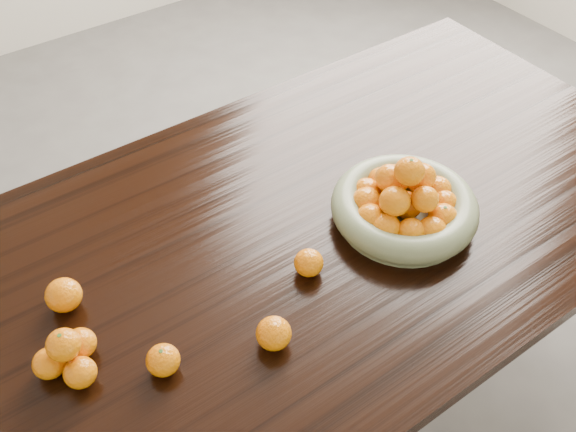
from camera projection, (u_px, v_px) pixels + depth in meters
ground at (289, 401)px, 1.96m from camera, size 5.00×5.00×0.00m
dining_table at (289, 259)px, 1.50m from camera, size 2.00×1.00×0.75m
fruit_bowl at (404, 205)px, 1.43m from camera, size 0.33×0.33×0.17m
orange_pyramid at (68, 356)px, 1.16m from camera, size 0.12×0.12×0.10m
loose_orange_0 at (163, 360)px, 1.17m from camera, size 0.06×0.06×0.06m
loose_orange_1 at (274, 333)px, 1.21m from camera, size 0.07×0.07×0.06m
loose_orange_2 at (309, 263)px, 1.33m from camera, size 0.06×0.06×0.06m
loose_orange_3 at (64, 295)px, 1.27m from camera, size 0.07×0.07×0.07m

